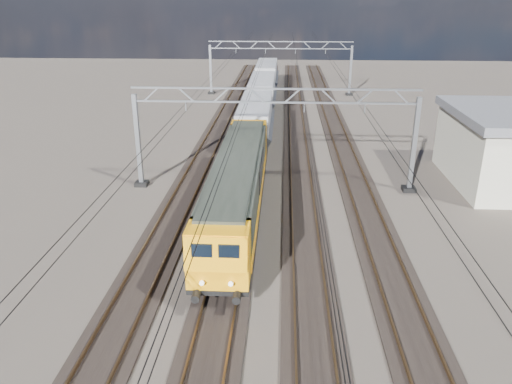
# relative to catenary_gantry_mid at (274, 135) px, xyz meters

# --- Properties ---
(ground) EXTENTS (160.00, 160.00, 0.00)m
(ground) POSITION_rel_catenary_gantry_mid_xyz_m (-0.00, -4.00, -3.91)
(ground) COLOR #2A2520
(ground) RESTS_ON ground
(track_outer_west) EXTENTS (2.60, 140.00, 0.30)m
(track_outer_west) POSITION_rel_catenary_gantry_mid_xyz_m (-6.00, -4.00, -3.83)
(track_outer_west) COLOR black
(track_outer_west) RESTS_ON ground
(track_loco) EXTENTS (2.60, 140.00, 0.30)m
(track_loco) POSITION_rel_catenary_gantry_mid_xyz_m (-2.00, -4.00, -3.83)
(track_loco) COLOR black
(track_loco) RESTS_ON ground
(track_inner_east) EXTENTS (2.60, 140.00, 0.30)m
(track_inner_east) POSITION_rel_catenary_gantry_mid_xyz_m (2.00, -4.00, -3.83)
(track_inner_east) COLOR black
(track_inner_east) RESTS_ON ground
(track_outer_east) EXTENTS (2.60, 140.00, 0.30)m
(track_outer_east) POSITION_rel_catenary_gantry_mid_xyz_m (6.00, -4.00, -3.83)
(track_outer_east) COLOR black
(track_outer_east) RESTS_ON ground
(catenary_gantry_mid) EXTENTS (19.90, 0.90, 7.11)m
(catenary_gantry_mid) POSITION_rel_catenary_gantry_mid_xyz_m (0.00, 0.00, 0.00)
(catenary_gantry_mid) COLOR gray
(catenary_gantry_mid) RESTS_ON ground
(catenary_gantry_far) EXTENTS (19.90, 0.90, 7.11)m
(catenary_gantry_far) POSITION_rel_catenary_gantry_mid_xyz_m (0.00, 36.00, 0.00)
(catenary_gantry_far) COLOR gray
(catenary_gantry_far) RESTS_ON ground
(overhead_wires) EXTENTS (12.03, 140.00, 0.53)m
(overhead_wires) POSITION_rel_catenary_gantry_mid_xyz_m (-0.00, 4.00, 1.84)
(overhead_wires) COLOR black
(overhead_wires) RESTS_ON ground
(locomotive) EXTENTS (2.76, 21.10, 3.62)m
(locomotive) POSITION_rel_catenary_gantry_mid_xyz_m (-2.00, -5.36, -1.58)
(locomotive) COLOR black
(locomotive) RESTS_ON ground
(hopper_wagon_lead) EXTENTS (3.38, 13.00, 3.25)m
(hopper_wagon_lead) POSITION_rel_catenary_gantry_mid_xyz_m (-2.00, 12.33, -1.67)
(hopper_wagon_lead) COLOR black
(hopper_wagon_lead) RESTS_ON ground
(hopper_wagon_mid) EXTENTS (3.38, 13.00, 3.25)m
(hopper_wagon_mid) POSITION_rel_catenary_gantry_mid_xyz_m (-2.00, 26.53, -1.67)
(hopper_wagon_mid) COLOR black
(hopper_wagon_mid) RESTS_ON ground
(hopper_wagon_third) EXTENTS (3.38, 13.00, 3.25)m
(hopper_wagon_third) POSITION_rel_catenary_gantry_mid_xyz_m (-2.00, 40.73, -1.67)
(hopper_wagon_third) COLOR black
(hopper_wagon_third) RESTS_ON ground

